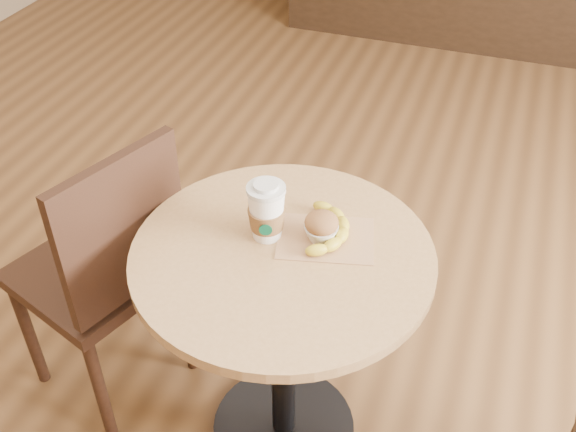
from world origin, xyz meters
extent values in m
plane|color=brown|center=(0.00, 0.00, 0.00)|extent=(7.00, 7.00, 0.00)
cylinder|color=black|center=(-0.07, -0.06, 0.01)|extent=(0.44, 0.44, 0.02)
cylinder|color=black|center=(-0.07, -0.06, 0.38)|extent=(0.07, 0.07, 0.72)
cylinder|color=#AE824F|center=(-0.07, -0.06, 0.73)|extent=(0.75, 0.75, 0.03)
cube|color=black|center=(-0.67, -0.03, 0.47)|extent=(0.53, 0.53, 0.04)
cylinder|color=black|center=(-0.78, 0.19, 0.23)|extent=(0.04, 0.04, 0.47)
cylinder|color=black|center=(-0.90, -0.14, 0.23)|extent=(0.04, 0.04, 0.47)
cylinder|color=black|center=(-0.45, 0.08, 0.23)|extent=(0.04, 0.04, 0.47)
cylinder|color=black|center=(-0.56, -0.26, 0.23)|extent=(0.04, 0.04, 0.47)
cube|color=black|center=(-0.50, -0.09, 0.73)|extent=(0.16, 0.38, 0.44)
cube|color=#AA7B52|center=(0.02, 0.02, 0.75)|extent=(0.28, 0.23, 0.00)
cylinder|color=silver|center=(-0.13, -0.01, 0.89)|extent=(0.10, 0.10, 0.01)
cylinder|color=silver|center=(-0.13, -0.01, 0.91)|extent=(0.06, 0.06, 0.01)
cylinder|color=#074C2F|center=(-0.11, -0.06, 0.81)|extent=(0.03, 0.01, 0.03)
ellipsoid|color=brown|center=(0.01, 0.02, 0.80)|extent=(0.09, 0.09, 0.06)
ellipsoid|color=#F9F0C7|center=(0.01, 0.02, 0.82)|extent=(0.03, 0.03, 0.02)
camera|label=1|loc=(0.36, -1.21, 1.85)|focal=42.00mm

